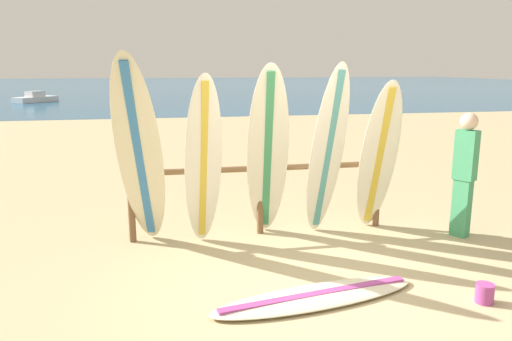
% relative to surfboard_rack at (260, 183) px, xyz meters
% --- Properties ---
extents(ground_plane, '(120.00, 120.00, 0.00)m').
position_rel_surfboard_rack_xyz_m(ground_plane, '(0.38, -1.93, -0.72)').
color(ground_plane, tan).
extents(ocean_water, '(120.00, 80.00, 0.01)m').
position_rel_surfboard_rack_xyz_m(ocean_water, '(0.38, 56.07, -0.71)').
color(ocean_water, '#1E5984').
rests_on(ocean_water, ground).
extents(surfboard_rack, '(3.55, 0.09, 1.07)m').
position_rel_surfboard_rack_xyz_m(surfboard_rack, '(0.00, 0.00, 0.00)').
color(surfboard_rack, brown).
rests_on(surfboard_rack, ground).
extents(surfboard_leaning_far_left, '(0.75, 1.25, 2.46)m').
position_rel_surfboard_rack_xyz_m(surfboard_leaning_far_left, '(-1.57, -0.42, 0.51)').
color(surfboard_leaning_far_left, beige).
rests_on(surfboard_leaning_far_left, ground).
extents(surfboard_leaning_left, '(0.52, 0.64, 2.22)m').
position_rel_surfboard_rack_xyz_m(surfboard_leaning_left, '(-0.80, -0.37, 0.39)').
color(surfboard_leaning_left, white).
rests_on(surfboard_leaning_left, ground).
extents(surfboard_leaning_center_left, '(0.66, 1.00, 2.34)m').
position_rel_surfboard_rack_xyz_m(surfboard_leaning_center_left, '(0.04, -0.29, 0.45)').
color(surfboard_leaning_center_left, silver).
rests_on(surfboard_leaning_center_left, ground).
extents(surfboard_leaning_center, '(0.61, 0.75, 2.35)m').
position_rel_surfboard_rack_xyz_m(surfboard_leaning_center, '(0.84, -0.30, 0.46)').
color(surfboard_leaning_center, white).
rests_on(surfboard_leaning_center, ground).
extents(surfboard_leaning_center_right, '(0.58, 0.84, 2.13)m').
position_rel_surfboard_rack_xyz_m(surfboard_leaning_center_right, '(1.57, -0.30, 0.35)').
color(surfboard_leaning_center_right, white).
rests_on(surfboard_leaning_center_right, ground).
extents(surfboard_lying_on_sand, '(2.27, 0.90, 0.08)m').
position_rel_surfboard_rack_xyz_m(surfboard_lying_on_sand, '(0.14, -2.06, -0.68)').
color(surfboard_lying_on_sand, beige).
rests_on(surfboard_lying_on_sand, ground).
extents(beachgoer_standing, '(0.29, 0.32, 1.69)m').
position_rel_surfboard_rack_xyz_m(beachgoer_standing, '(2.66, -0.64, 0.21)').
color(beachgoer_standing, '#3F9966').
rests_on(beachgoer_standing, ground).
extents(small_boat_offshore, '(2.57, 2.87, 0.71)m').
position_rel_surfboard_rack_xyz_m(small_boat_offshore, '(-9.19, 27.81, -0.46)').
color(small_boat_offshore, silver).
rests_on(small_boat_offshore, ocean_water).
extents(sand_bucket, '(0.18, 0.18, 0.19)m').
position_rel_surfboard_rack_xyz_m(sand_bucket, '(1.75, -2.43, -0.62)').
color(sand_bucket, '#A53F8C').
rests_on(sand_bucket, ground).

